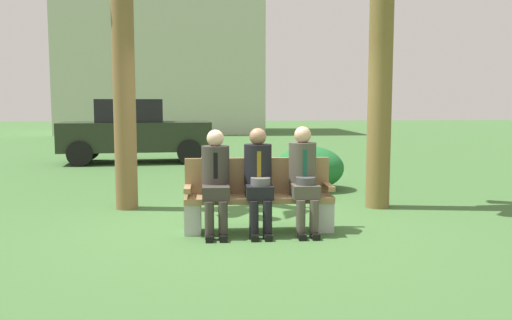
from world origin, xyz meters
name	(u,v)px	position (x,y,z in m)	size (l,w,h in m)	color
ground_plane	(250,227)	(0.00, 0.00, 0.00)	(80.00, 80.00, 0.00)	#3F6833
park_bench	(258,197)	(0.09, -0.20, 0.42)	(1.83, 0.44, 0.90)	#99754C
seated_man_left	(216,176)	(-0.44, -0.33, 0.71)	(0.34, 0.72, 1.27)	#38332D
seated_man_middle	(259,175)	(0.08, -0.33, 0.72)	(0.34, 0.72, 1.28)	black
seated_man_right	(304,174)	(0.64, -0.33, 0.72)	(0.34, 0.72, 1.30)	#4C473D
shrub_near_bench	(309,168)	(1.31, 2.89, 0.40)	(1.27, 1.17, 0.80)	#1E692E
parked_car_near	(135,131)	(-2.49, 7.77, 0.84)	(4.01, 1.97, 1.68)	#232D1E
building_backdrop	(165,46)	(-2.90, 23.01, 4.63)	(10.79, 7.03, 9.20)	#B4BFA7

